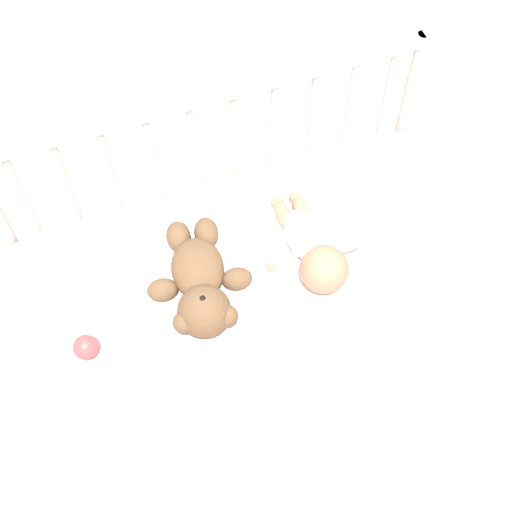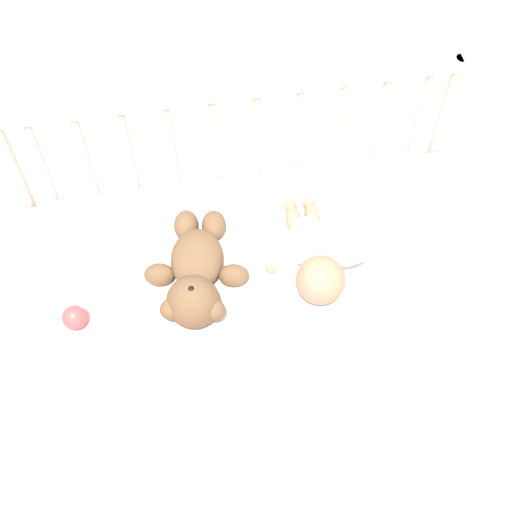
# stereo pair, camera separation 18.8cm
# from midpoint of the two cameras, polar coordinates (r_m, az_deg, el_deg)

# --- Properties ---
(ground_plane) EXTENTS (12.00, 12.00, 0.00)m
(ground_plane) POSITION_cam_midpoint_polar(r_m,az_deg,el_deg) (2.34, -2.21, -7.38)
(ground_plane) COLOR #C6B293
(crib_mattress) EXTENTS (1.26, 0.64, 0.47)m
(crib_mattress) POSITION_cam_midpoint_polar(r_m,az_deg,el_deg) (2.13, -2.42, -4.70)
(crib_mattress) COLOR #EDB7C6
(crib_mattress) RESTS_ON ground_plane
(crib_rail) EXTENTS (1.26, 0.04, 0.82)m
(crib_rail) POSITION_cam_midpoint_polar(r_m,az_deg,el_deg) (2.03, -6.00, 8.09)
(crib_rail) COLOR beige
(crib_rail) RESTS_ON ground_plane
(blanket) EXTENTS (0.77, 0.49, 0.01)m
(blanket) POSITION_cam_midpoint_polar(r_m,az_deg,el_deg) (1.94, -3.46, -0.64)
(blanket) COLOR white
(blanket) RESTS_ON crib_mattress
(teddy_bear) EXTENTS (0.29, 0.38, 0.14)m
(teddy_bear) POSITION_cam_midpoint_polar(r_m,az_deg,el_deg) (1.86, -7.40, -2.48)
(teddy_bear) COLOR brown
(teddy_bear) RESTS_ON crib_mattress
(baby) EXTENTS (0.27, 0.36, 0.13)m
(baby) POSITION_cam_midpoint_polar(r_m,az_deg,el_deg) (1.90, 1.80, 0.29)
(baby) COLOR white
(baby) RESTS_ON crib_mattress
(toy_ball) EXTENTS (0.06, 0.06, 0.06)m
(toy_ball) POSITION_cam_midpoint_polar(r_m,az_deg,el_deg) (1.86, -16.34, -7.26)
(toy_ball) COLOR #DB4C4C
(toy_ball) RESTS_ON crib_mattress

